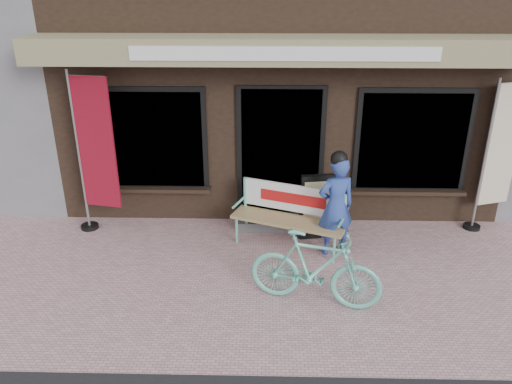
{
  "coord_description": "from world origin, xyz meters",
  "views": [
    {
      "loc": [
        -0.2,
        -5.33,
        3.67
      ],
      "look_at": [
        -0.35,
        0.7,
        1.05
      ],
      "focal_mm": 35.0,
      "sensor_mm": 36.0,
      "label": 1
    }
  ],
  "objects_px": {
    "bicycle": "(315,269)",
    "menu_stand": "(317,206)",
    "person": "(336,204)",
    "bench": "(290,211)",
    "nobori_red": "(94,152)",
    "nobori_cream": "(499,154)"
  },
  "relations": [
    {
      "from": "menu_stand",
      "to": "person",
      "type": "bearing_deg",
      "value": -73.04
    },
    {
      "from": "person",
      "to": "bench",
      "type": "bearing_deg",
      "value": 143.74
    },
    {
      "from": "menu_stand",
      "to": "bicycle",
      "type": "bearing_deg",
      "value": -104.83
    },
    {
      "from": "bicycle",
      "to": "bench",
      "type": "bearing_deg",
      "value": 24.39
    },
    {
      "from": "bench",
      "to": "bicycle",
      "type": "height_order",
      "value": "bicycle"
    },
    {
      "from": "nobori_cream",
      "to": "bench",
      "type": "bearing_deg",
      "value": 173.69
    },
    {
      "from": "nobori_cream",
      "to": "bicycle",
      "type": "bearing_deg",
      "value": -161.82
    },
    {
      "from": "bicycle",
      "to": "menu_stand",
      "type": "xyz_separation_m",
      "value": [
        0.17,
        1.66,
        0.04
      ]
    },
    {
      "from": "person",
      "to": "menu_stand",
      "type": "relative_size",
      "value": 1.51
    },
    {
      "from": "person",
      "to": "nobori_cream",
      "type": "xyz_separation_m",
      "value": [
        2.51,
        0.86,
        0.47
      ]
    },
    {
      "from": "person",
      "to": "nobori_cream",
      "type": "distance_m",
      "value": 2.69
    },
    {
      "from": "bicycle",
      "to": "nobori_red",
      "type": "bearing_deg",
      "value": 74.76
    },
    {
      "from": "nobori_red",
      "to": "nobori_cream",
      "type": "distance_m",
      "value": 6.03
    },
    {
      "from": "bicycle",
      "to": "menu_stand",
      "type": "relative_size",
      "value": 1.56
    },
    {
      "from": "bench",
      "to": "nobori_red",
      "type": "relative_size",
      "value": 0.68
    },
    {
      "from": "person",
      "to": "bicycle",
      "type": "height_order",
      "value": "person"
    },
    {
      "from": "person",
      "to": "bicycle",
      "type": "xyz_separation_m",
      "value": [
        -0.38,
        -1.23,
        -0.28
      ]
    },
    {
      "from": "person",
      "to": "nobori_red",
      "type": "height_order",
      "value": "nobori_red"
    },
    {
      "from": "bench",
      "to": "person",
      "type": "bearing_deg",
      "value": 0.72
    },
    {
      "from": "bicycle",
      "to": "menu_stand",
      "type": "distance_m",
      "value": 1.67
    },
    {
      "from": "bench",
      "to": "nobori_cream",
      "type": "xyz_separation_m",
      "value": [
        3.13,
        0.63,
        0.69
      ]
    },
    {
      "from": "nobori_cream",
      "to": "menu_stand",
      "type": "bearing_deg",
      "value": 171.33
    }
  ]
}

